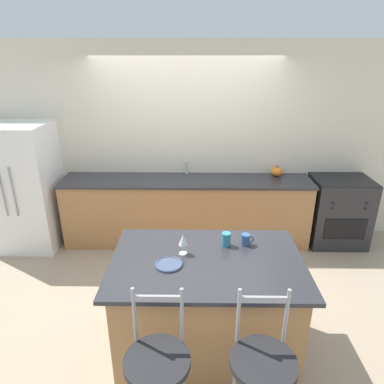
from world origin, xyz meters
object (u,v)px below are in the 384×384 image
refrigerator (25,187)px  bar_stool_far (262,376)px  oven_range (338,211)px  wine_glass (183,240)px  dinner_plate (169,264)px  tumbler_cup (226,239)px  bar_stool_near (158,374)px  coffee_mug (246,239)px  pumpkin_decoration (277,172)px

refrigerator → bar_stool_far: refrigerator is taller
refrigerator → oven_range: refrigerator is taller
oven_range → wine_glass: (-2.09, -1.87, 0.60)m
dinner_plate → tumbler_cup: (0.48, 0.31, 0.05)m
bar_stool_far → dinner_plate: size_ratio=5.31×
bar_stool_near → coffee_mug: 1.32m
coffee_mug → pumpkin_decoration: bearing=70.2°
refrigerator → wine_glass: size_ratio=9.46×
bar_stool_near → tumbler_cup: 1.23m
oven_range → bar_stool_near: bearing=-128.5°
oven_range → pumpkin_decoration: (-0.86, 0.16, 0.52)m
bar_stool_near → coffee_mug: bearing=57.7°
bar_stool_far → wine_glass: size_ratio=6.60×
bar_stool_near → pumpkin_decoration: bearing=65.4°
dinner_plate → wine_glass: bearing=58.1°
oven_range → dinner_plate: bearing=-137.1°
coffee_mug → oven_range: bearing=48.1°
bar_stool_far → coffee_mug: (0.02, 1.07, 0.36)m
bar_stool_far → tumbler_cup: (-0.16, 1.05, 0.38)m
dinner_plate → oven_range: bearing=42.9°
dinner_plate → coffee_mug: (0.66, 0.33, 0.04)m
tumbler_cup → refrigerator: bearing=147.5°
oven_range → tumbler_cup: 2.49m
wine_glass → tumbler_cup: size_ratio=1.47×
refrigerator → coffee_mug: (2.76, -1.63, 0.15)m
oven_range → coffee_mug: size_ratio=8.44×
dinner_plate → wine_glass: 0.23m
pumpkin_decoration → coffee_mug: bearing=-109.8°
bar_stool_near → bar_stool_far: same height
refrigerator → bar_stool_near: (2.08, -2.70, -0.22)m
refrigerator → bar_stool_near: refrigerator is taller
bar_stool_near → oven_range: bearing=51.5°
pumpkin_decoration → wine_glass: bearing=-121.1°
bar_stool_near → coffee_mug: size_ratio=10.49×
bar_stool_near → wine_glass: (0.13, 0.92, 0.44)m
bar_stool_near → wine_glass: 1.02m
oven_range → tumbler_cup: (-1.71, -1.73, 0.53)m
oven_range → coffee_mug: (-1.54, -1.71, 0.52)m
dinner_plate → coffee_mug: bearing=26.6°
bar_stool_far → dinner_plate: 1.03m
oven_range → tumbler_cup: tumbler_cup is taller
refrigerator → bar_stool_far: 3.85m
oven_range → wine_glass: 2.86m
wine_glass → bar_stool_far: bearing=-59.9°
coffee_mug → wine_glass: bearing=-164.1°
oven_range → bar_stool_near: (-2.21, -2.78, 0.16)m
oven_range → dinner_plate: (-2.19, -2.04, 0.48)m
refrigerator → coffee_mug: 3.21m
dinner_plate → pumpkin_decoration: pumpkin_decoration is taller
refrigerator → oven_range: size_ratio=1.78×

